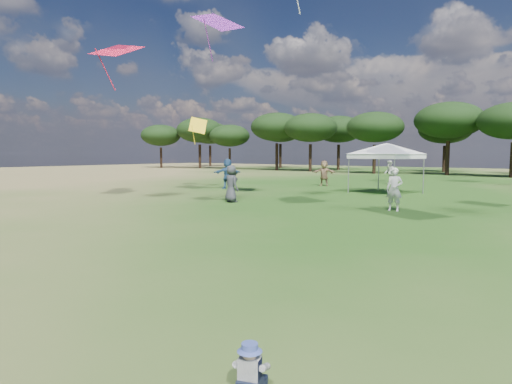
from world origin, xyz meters
The scene contains 3 objects.
tent_left centered at (-6.07, 22.47, 2.64)m, with size 5.99×5.99×3.07m.
toddler centered at (0.19, 2.37, 0.22)m, with size 0.37×0.40×0.49m.
festival_crowd centered at (-2.28, 23.31, 0.85)m, with size 30.99×24.37×1.88m.
Camera 1 is at (2.50, -0.58, 2.21)m, focal length 30.00 mm.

